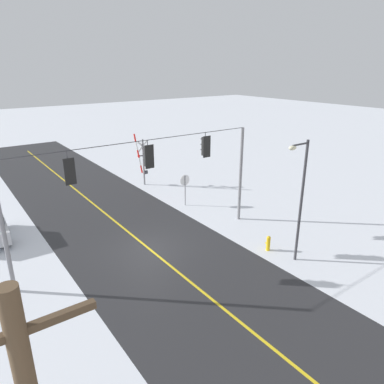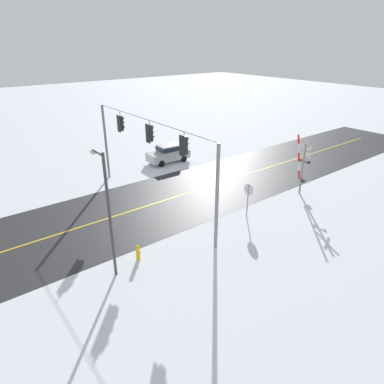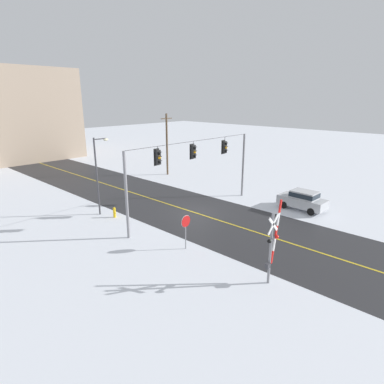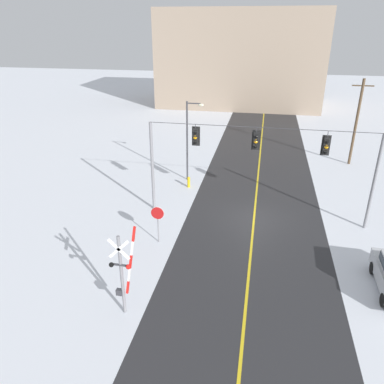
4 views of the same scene
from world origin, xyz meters
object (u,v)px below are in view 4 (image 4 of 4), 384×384
(streetlamp_near, at_px, (190,134))
(utility_pole, at_px, (356,122))
(stop_sign, at_px, (158,217))
(railroad_crossing, at_px, (122,271))
(fire_hydrant, at_px, (189,182))

(streetlamp_near, relative_size, utility_pole, 0.85)
(stop_sign, xyz_separation_m, utility_pole, (13.69, 16.59, 2.25))
(railroad_crossing, bearing_deg, stop_sign, 91.76)
(stop_sign, relative_size, fire_hydrant, 2.67)
(railroad_crossing, bearing_deg, streetlamp_near, 91.02)
(stop_sign, distance_m, utility_pole, 21.63)
(utility_pole, bearing_deg, stop_sign, -129.54)
(stop_sign, height_order, streetlamp_near, streetlamp_near)
(railroad_crossing, bearing_deg, utility_pole, 59.19)
(streetlamp_near, bearing_deg, railroad_crossing, -88.98)
(streetlamp_near, distance_m, fire_hydrant, 3.79)
(stop_sign, relative_size, utility_pole, 0.31)
(stop_sign, xyz_separation_m, streetlamp_near, (-0.10, 9.93, 2.20))
(streetlamp_near, relative_size, fire_hydrant, 7.39)
(stop_sign, bearing_deg, fire_hydrant, 89.19)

